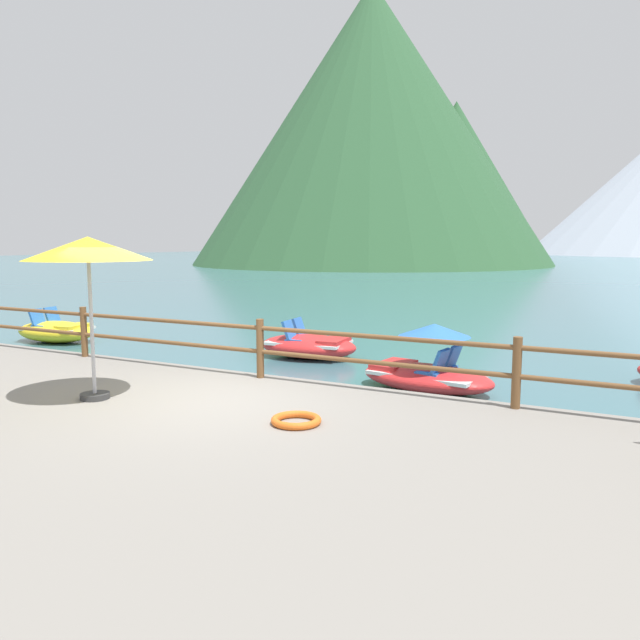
% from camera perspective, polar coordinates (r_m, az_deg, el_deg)
% --- Properties ---
extents(ground_plane, '(200.00, 200.00, 0.00)m').
position_cam_1_polar(ground_plane, '(46.92, 20.95, 3.69)').
color(ground_plane, '#3D6B75').
extents(promenade_dock, '(28.00, 8.00, 0.40)m').
position_cam_1_polar(promenade_dock, '(7.25, -22.29, -12.35)').
color(promenade_dock, gray).
rests_on(promenade_dock, ground).
extents(dock_railing, '(23.92, 0.12, 0.95)m').
position_cam_1_polar(dock_railing, '(9.81, -5.61, -2.08)').
color(dock_railing, brown).
rests_on(dock_railing, promenade_dock).
extents(beach_umbrella, '(1.70, 1.70, 2.24)m').
position_cam_1_polar(beach_umbrella, '(8.86, -20.82, 6.04)').
color(beach_umbrella, '#B2B2B7').
rests_on(beach_umbrella, promenade_dock).
extents(life_ring, '(0.61, 0.61, 0.09)m').
position_cam_1_polar(life_ring, '(7.43, -2.24, -9.32)').
color(life_ring, orange).
rests_on(life_ring, promenade_dock).
extents(pedal_boat_0, '(2.55, 1.63, 1.18)m').
position_cam_1_polar(pedal_boat_0, '(10.78, 10.00, -4.50)').
color(pedal_boat_0, red).
rests_on(pedal_boat_0, ground).
extents(pedal_boat_2, '(2.32, 1.50, 0.85)m').
position_cam_1_polar(pedal_boat_2, '(13.63, -1.03, -2.39)').
color(pedal_boat_2, red).
rests_on(pedal_boat_2, ground).
extents(pedal_boat_3, '(2.32, 1.46, 0.87)m').
position_cam_1_polar(pedal_boat_3, '(17.16, -23.40, -0.94)').
color(pedal_boat_3, yellow).
rests_on(pedal_boat_3, ground).
extents(cliff_headland, '(40.69, 40.69, 31.13)m').
position_cam_1_polar(cliff_headland, '(73.08, 6.01, 16.76)').
color(cliff_headland, '#2D5633').
rests_on(cliff_headland, ground).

